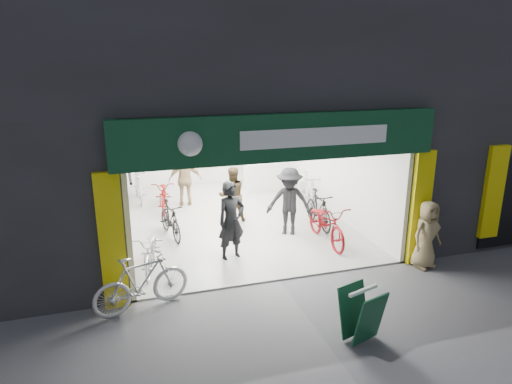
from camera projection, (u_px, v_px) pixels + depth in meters
name	position (u px, v px, depth m)	size (l,w,h in m)	color
ground	(280.00, 281.00, 9.54)	(60.00, 60.00, 0.00)	#56565B
building	(253.00, 64.00, 13.14)	(17.00, 10.27, 8.00)	#232326
bike_left_front	(151.00, 251.00, 9.91)	(0.60, 1.72, 0.90)	#A2A1A6
bike_left_midfront	(170.00, 220.00, 11.70)	(0.46, 1.62, 0.97)	black
bike_left_midback	(164.00, 195.00, 13.83)	(0.65, 1.86, 0.98)	maroon
bike_left_back	(138.00, 185.00, 14.56)	(0.54, 1.90, 1.14)	#B0B0B5
bike_right_front	(318.00, 209.00, 12.43)	(0.48, 1.70, 1.02)	black
bike_right_mid	(327.00, 223.00, 11.33)	(0.70, 2.02, 1.06)	maroon
bike_right_back	(308.00, 191.00, 14.06)	(0.51, 1.80, 1.08)	#A4A5A9
parked_bike	(142.00, 282.00, 8.32)	(0.51, 1.82, 1.10)	#B2B2B7
customer_a	(231.00, 221.00, 10.33)	(0.68, 0.44, 1.86)	black
customer_b	(232.00, 195.00, 12.69)	(0.78, 0.61, 1.61)	#3B2E1B
customer_c	(289.00, 202.00, 11.75)	(1.17, 0.67, 1.82)	black
customer_d	(185.00, 180.00, 14.06)	(1.01, 0.42, 1.73)	#9B7E5A
pedestrian_near	(427.00, 235.00, 9.97)	(0.75, 0.49, 1.54)	#918054
sandwich_board	(361.00, 313.00, 7.43)	(0.73, 0.74, 0.90)	#0F3F25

